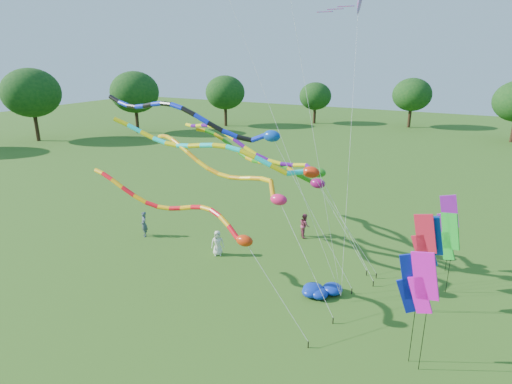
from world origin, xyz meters
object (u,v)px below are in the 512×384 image
at_px(tube_kite_red, 186,212).
at_px(person_c, 305,225).
at_px(blue_nylon_heap, 325,293).
at_px(person_a, 218,243).
at_px(tube_kite_orange, 227,171).
at_px(person_b, 144,224).

bearing_deg(tube_kite_red, person_c, 83.96).
height_order(tube_kite_red, blue_nylon_heap, tube_kite_red).
bearing_deg(person_c, person_a, 109.41).
relative_size(blue_nylon_heap, person_a, 0.99).
height_order(tube_kite_red, tube_kite_orange, tube_kite_orange).
height_order(blue_nylon_heap, person_a, person_a).
relative_size(tube_kite_red, person_b, 7.18).
bearing_deg(blue_nylon_heap, tube_kite_orange, 173.80).
distance_m(blue_nylon_heap, person_b, 12.99).
xyz_separation_m(tube_kite_red, person_c, (2.22, 9.45, -3.69)).
bearing_deg(blue_nylon_heap, tube_kite_red, -152.07).
xyz_separation_m(tube_kite_red, blue_nylon_heap, (5.80, 3.08, -4.25)).
distance_m(tube_kite_red, tube_kite_orange, 3.86).
distance_m(tube_kite_orange, person_b, 8.51).
bearing_deg(person_a, tube_kite_red, -107.16).
relative_size(blue_nylon_heap, person_c, 0.96).
bearing_deg(person_c, person_b, 82.77).
height_order(tube_kite_orange, blue_nylon_heap, tube_kite_orange).
height_order(tube_kite_red, person_c, tube_kite_red).
bearing_deg(person_a, tube_kite_orange, -67.00).
bearing_deg(tube_kite_red, person_a, 113.61).
bearing_deg(tube_kite_orange, person_b, -167.43).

